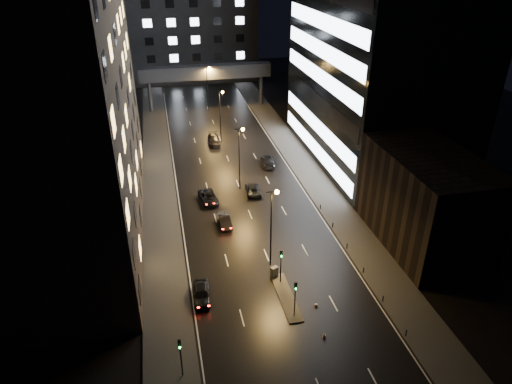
% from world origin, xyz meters
% --- Properties ---
extents(ground, '(160.00, 160.00, 0.00)m').
position_xyz_m(ground, '(0.00, 40.00, 0.00)').
color(ground, black).
rests_on(ground, ground).
extents(sidewalk_left, '(5.00, 110.00, 0.15)m').
position_xyz_m(sidewalk_left, '(-12.50, 35.00, 0.07)').
color(sidewalk_left, '#383533').
rests_on(sidewalk_left, ground).
extents(sidewalk_right, '(5.00, 110.00, 0.15)m').
position_xyz_m(sidewalk_right, '(12.50, 35.00, 0.07)').
color(sidewalk_right, '#383533').
rests_on(sidewalk_right, ground).
extents(building_left, '(15.00, 48.00, 40.00)m').
position_xyz_m(building_left, '(-22.50, 24.00, 20.00)').
color(building_left, '#2D2319').
rests_on(building_left, ground).
extents(building_right_low, '(10.00, 18.00, 12.00)m').
position_xyz_m(building_right_low, '(20.00, 9.00, 6.00)').
color(building_right_low, black).
rests_on(building_right_low, ground).
extents(building_right_glass, '(20.00, 36.00, 45.00)m').
position_xyz_m(building_right_glass, '(25.00, 36.00, 22.50)').
color(building_right_glass, black).
rests_on(building_right_glass, ground).
extents(building_far, '(34.00, 14.00, 25.00)m').
position_xyz_m(building_far, '(0.00, 98.00, 12.50)').
color(building_far, '#333335').
rests_on(building_far, ground).
extents(skybridge, '(30.00, 3.00, 10.00)m').
position_xyz_m(skybridge, '(0.00, 70.00, 8.34)').
color(skybridge, '#333335').
rests_on(skybridge, ground).
extents(median_island, '(1.60, 8.00, 0.15)m').
position_xyz_m(median_island, '(0.30, 2.00, 0.07)').
color(median_island, '#383533').
rests_on(median_island, ground).
extents(traffic_signal_near, '(0.28, 0.34, 4.40)m').
position_xyz_m(traffic_signal_near, '(0.30, 4.49, 3.09)').
color(traffic_signal_near, black).
rests_on(traffic_signal_near, median_island).
extents(traffic_signal_far, '(0.28, 0.34, 4.40)m').
position_xyz_m(traffic_signal_far, '(0.30, -1.01, 3.09)').
color(traffic_signal_far, black).
rests_on(traffic_signal_far, median_island).
extents(traffic_signal_corner, '(0.28, 0.34, 4.40)m').
position_xyz_m(traffic_signal_corner, '(-11.50, -6.01, 2.94)').
color(traffic_signal_corner, black).
rests_on(traffic_signal_corner, ground).
extents(bollard_row, '(0.12, 25.12, 0.90)m').
position_xyz_m(bollard_row, '(10.20, 6.50, 0.45)').
color(bollard_row, black).
rests_on(bollard_row, ground).
extents(streetlight_near, '(1.45, 0.50, 10.15)m').
position_xyz_m(streetlight_near, '(0.16, 8.00, 6.50)').
color(streetlight_near, black).
rests_on(streetlight_near, ground).
extents(streetlight_mid_a, '(1.45, 0.50, 10.15)m').
position_xyz_m(streetlight_mid_a, '(0.16, 28.00, 6.50)').
color(streetlight_mid_a, black).
rests_on(streetlight_mid_a, ground).
extents(streetlight_mid_b, '(1.45, 0.50, 10.15)m').
position_xyz_m(streetlight_mid_b, '(0.16, 48.00, 6.50)').
color(streetlight_mid_b, black).
rests_on(streetlight_mid_b, ground).
extents(streetlight_far, '(1.45, 0.50, 10.15)m').
position_xyz_m(streetlight_far, '(0.16, 68.00, 6.50)').
color(streetlight_far, black).
rests_on(streetlight_far, ground).
extents(car_away_a, '(2.08, 4.56, 1.52)m').
position_xyz_m(car_away_a, '(-8.72, 3.78, 0.76)').
color(car_away_a, black).
rests_on(car_away_a, ground).
extents(car_away_b, '(1.68, 4.35, 1.41)m').
position_xyz_m(car_away_b, '(-4.00, 18.01, 0.71)').
color(car_away_b, black).
rests_on(car_away_b, ground).
extents(car_away_c, '(2.95, 5.29, 1.40)m').
position_xyz_m(car_away_c, '(-5.33, 25.00, 0.70)').
color(car_away_c, black).
rests_on(car_away_c, ground).
extents(car_away_d, '(2.47, 5.63, 1.61)m').
position_xyz_m(car_away_d, '(-1.50, 47.47, 0.80)').
color(car_away_d, black).
rests_on(car_away_d, ground).
extents(car_toward_a, '(2.55, 4.86, 1.30)m').
position_xyz_m(car_toward_a, '(1.75, 26.15, 0.65)').
color(car_toward_a, black).
rests_on(car_toward_a, ground).
extents(car_toward_b, '(2.78, 5.52, 1.54)m').
position_xyz_m(car_toward_b, '(6.37, 35.69, 0.77)').
color(car_toward_b, black).
rests_on(car_toward_b, ground).
extents(utility_cabinet, '(0.93, 0.78, 1.24)m').
position_xyz_m(utility_cabinet, '(-0.10, 5.70, 0.77)').
color(utility_cabinet, '#4F4F52').
rests_on(utility_cabinet, median_island).
extents(cone_a, '(0.36, 0.36, 0.54)m').
position_xyz_m(cone_a, '(2.38, -4.38, 0.27)').
color(cone_a, '#FF610D').
rests_on(cone_a, ground).
extents(cone_b, '(0.41, 0.41, 0.51)m').
position_xyz_m(cone_b, '(3.00, -0.09, 0.26)').
color(cone_b, red).
rests_on(cone_b, ground).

